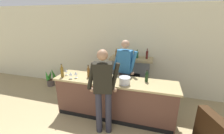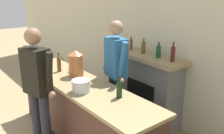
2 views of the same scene
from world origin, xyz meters
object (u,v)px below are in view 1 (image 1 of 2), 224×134
(person_bartender, at_px, (125,71))
(wine_glass_mid_counter, at_px, (66,71))
(copper_dispenser, at_px, (103,69))
(wine_bottle_chardonnay_pale, at_px, (147,76))
(wine_glass_front_left, at_px, (93,70))
(person_customer, at_px, (103,89))
(wine_glass_front_right, at_px, (71,74))
(wine_bottle_rose_blush, at_px, (62,71))
(fireplace_stone, at_px, (131,76))
(wine_glass_back_row, at_px, (76,73))
(potted_plant_corner, at_px, (51,78))
(ice_bucket_steel, at_px, (125,81))
(wine_bottle_burgundy_dark, at_px, (88,72))

(person_bartender, distance_m, wine_glass_mid_counter, 1.51)
(copper_dispenser, relative_size, wine_bottle_chardonnay_pale, 1.43)
(wine_glass_front_left, bearing_deg, person_customer, -54.68)
(wine_bottle_chardonnay_pale, height_order, wine_glass_front_right, wine_bottle_chardonnay_pale)
(wine_bottle_rose_blush, bearing_deg, person_bartender, 27.51)
(fireplace_stone, relative_size, wine_bottle_chardonnay_pale, 5.37)
(wine_glass_back_row, bearing_deg, potted_plant_corner, 146.37)
(person_customer, relative_size, wine_bottle_chardonnay_pale, 6.44)
(ice_bucket_steel, xyz_separation_m, wine_bottle_rose_blush, (-1.55, -0.03, 0.07))
(ice_bucket_steel, distance_m, wine_glass_front_right, 1.30)
(person_bartender, relative_size, wine_glass_back_row, 11.56)
(fireplace_stone, distance_m, wine_glass_mid_counter, 1.99)
(ice_bucket_steel, bearing_deg, wine_bottle_burgundy_dark, 170.56)
(wine_bottle_burgundy_dark, relative_size, wine_bottle_chardonnay_pale, 1.10)
(person_customer, bearing_deg, person_bartender, 80.63)
(potted_plant_corner, distance_m, wine_glass_front_left, 2.33)
(person_bartender, bearing_deg, person_customer, -99.37)
(wine_glass_front_left, bearing_deg, ice_bucket_steel, -21.86)
(person_bartender, relative_size, ice_bucket_steel, 7.31)
(copper_dispenser, distance_m, wine_glass_front_right, 0.79)
(wine_bottle_chardonnay_pale, height_order, wine_glass_back_row, wine_bottle_chardonnay_pale)
(wine_bottle_burgundy_dark, xyz_separation_m, wine_bottle_chardonnay_pale, (1.38, 0.12, -0.01))
(wine_bottle_rose_blush, xyz_separation_m, wine_bottle_chardonnay_pale, (2.00, 0.31, -0.02))
(potted_plant_corner, distance_m, ice_bucket_steel, 3.26)
(person_bartender, xyz_separation_m, copper_dispenser, (-0.44, -0.43, 0.15))
(wine_bottle_rose_blush, distance_m, wine_glass_mid_counter, 0.15)
(wine_glass_front_right, relative_size, wine_glass_mid_counter, 0.99)
(fireplace_stone, height_order, wine_glass_front_right, fireplace_stone)
(person_customer, relative_size, wine_glass_front_right, 11.04)
(fireplace_stone, height_order, wine_glass_front_left, fireplace_stone)
(potted_plant_corner, bearing_deg, wine_bottle_burgundy_dark, -26.94)
(person_customer, height_order, wine_glass_mid_counter, person_customer)
(fireplace_stone, distance_m, person_bartender, 0.81)
(person_customer, xyz_separation_m, wine_glass_mid_counter, (-1.20, 0.57, 0.08))
(wine_bottle_burgundy_dark, bearing_deg, wine_glass_mid_counter, -176.38)
(potted_plant_corner, distance_m, person_customer, 3.16)
(person_bartender, distance_m, wine_glass_back_row, 1.26)
(potted_plant_corner, bearing_deg, wine_glass_mid_counter, -36.96)
(wine_bottle_chardonnay_pale, xyz_separation_m, wine_glass_front_right, (-1.75, -0.33, -0.01))
(person_customer, xyz_separation_m, wine_glass_back_row, (-0.87, 0.47, 0.07))
(person_customer, height_order, person_bartender, person_bartender)
(fireplace_stone, distance_m, wine_glass_front_right, 1.95)
(potted_plant_corner, bearing_deg, wine_glass_front_right, -36.88)
(ice_bucket_steel, relative_size, wine_glass_front_right, 1.52)
(fireplace_stone, xyz_separation_m, person_customer, (-0.25, -1.85, 0.39))
(person_bartender, relative_size, wine_glass_front_left, 11.19)
(potted_plant_corner, xyz_separation_m, wine_glass_front_left, (2.03, -0.81, 0.81))
(person_bartender, bearing_deg, wine_glass_back_row, -147.25)
(wine_glass_back_row, bearing_deg, wine_glass_mid_counter, 163.52)
(wine_glass_front_left, height_order, wine_glass_back_row, wine_glass_front_left)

